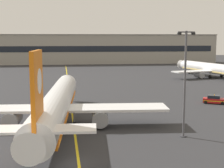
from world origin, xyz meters
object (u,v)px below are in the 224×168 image
Objects in this scene: airliner_foreground at (56,105)px; service_car_fourth at (214,100)px; apron_lamp_post at (185,83)px; airliner_background at (213,69)px.

airliner_foreground is 32.99m from service_car_fourth.
airliner_foreground is at bearing 158.52° from apron_lamp_post.
apron_lamp_post is (16.53, -6.50, 3.76)m from airliner_foreground.
airliner_foreground is 1.18× the size of airliner_background.
service_car_fourth is (-17.46, -39.97, -2.14)m from airliner_background.
airliner_background is 67.78m from apron_lamp_post.
airliner_background is 7.72× the size of service_car_fourth.
apron_lamp_post is 2.99× the size of service_car_fourth.
apron_lamp_post reaches higher than airliner_background.
airliner_foreground reaches higher than service_car_fourth.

